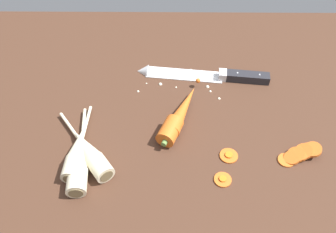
# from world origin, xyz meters

# --- Properties ---
(ground_plane) EXTENTS (1.20, 0.90, 0.04)m
(ground_plane) POSITION_xyz_m (0.00, 0.00, -0.02)
(ground_plane) COLOR #42281C
(chefs_knife) EXTENTS (0.35, 0.07, 0.04)m
(chefs_knife) POSITION_xyz_m (0.08, 0.14, 0.01)
(chefs_knife) COLOR silver
(chefs_knife) RESTS_ON ground_plane
(whole_carrot) EXTENTS (0.11, 0.21, 0.04)m
(whole_carrot) POSITION_xyz_m (0.02, -0.02, 0.02)
(whole_carrot) COLOR #D6601E
(whole_carrot) RESTS_ON ground_plane
(parsnip_front) EXTENTS (0.15, 0.19, 0.04)m
(parsnip_front) POSITION_xyz_m (-0.17, -0.13, 0.02)
(parsnip_front) COLOR beige
(parsnip_front) RESTS_ON ground_plane
(parsnip_mid_left) EXTENTS (0.05, 0.23, 0.04)m
(parsnip_mid_left) POSITION_xyz_m (-0.19, -0.15, 0.02)
(parsnip_mid_left) COLOR beige
(parsnip_mid_left) RESTS_ON ground_plane
(parsnip_mid_right) EXTENTS (0.04, 0.21, 0.04)m
(parsnip_mid_right) POSITION_xyz_m (-0.19, -0.13, 0.02)
(parsnip_mid_right) COLOR beige
(parsnip_mid_right) RESTS_ON ground_plane
(carrot_slice_stack) EXTENTS (0.09, 0.05, 0.03)m
(carrot_slice_stack) POSITION_xyz_m (0.28, -0.12, 0.01)
(carrot_slice_stack) COLOR #D6601E
(carrot_slice_stack) RESTS_ON ground_plane
(carrot_slice_stray_near) EXTENTS (0.04, 0.04, 0.01)m
(carrot_slice_stray_near) POSITION_xyz_m (0.11, -0.18, 0.00)
(carrot_slice_stray_near) COLOR #D6601E
(carrot_slice_stray_near) RESTS_ON ground_plane
(carrot_slice_stray_mid) EXTENTS (0.04, 0.04, 0.01)m
(carrot_slice_stray_mid) POSITION_xyz_m (0.13, -0.12, 0.00)
(carrot_slice_stray_mid) COLOR #D6601E
(carrot_slice_stray_mid) RESTS_ON ground_plane
(mince_crumbs) EXTENTS (0.21, 0.11, 0.01)m
(mince_crumbs) POSITION_xyz_m (0.04, 0.11, 0.00)
(mince_crumbs) COLOR silver
(mince_crumbs) RESTS_ON ground_plane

